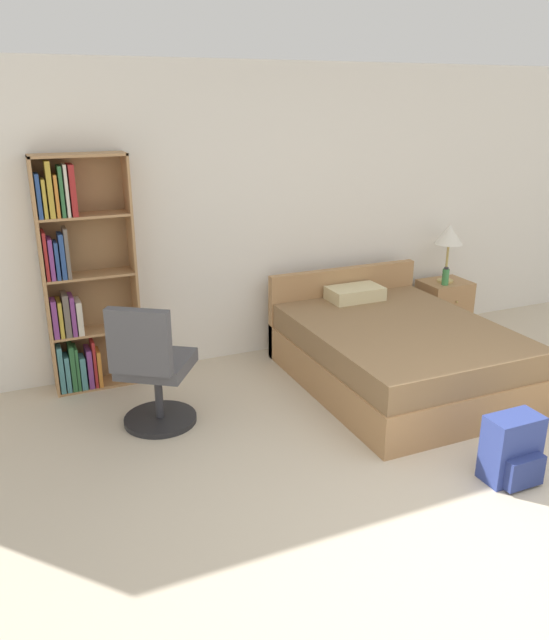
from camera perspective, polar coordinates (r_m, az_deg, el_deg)
The scene contains 9 objects.
ground_plane at distance 3.89m, azimuth 23.17°, elevation -18.50°, with size 14.00×14.00×0.00m, color beige.
wall_back at distance 5.82m, azimuth 1.55°, elevation 9.78°, with size 9.00×0.06×2.60m.
bookshelf at distance 5.22m, azimuth -17.48°, elevation 3.26°, with size 0.72×0.26×1.91m.
bed at distance 5.38m, azimuth 10.88°, elevation -2.82°, with size 1.53×1.97×0.79m.
office_chair at distance 4.56m, azimuth -11.09°, elevation -4.62°, with size 0.70×0.72×0.98m.
nightstand at distance 6.67m, azimuth 15.18°, elevation 1.22°, with size 0.47×0.41×0.54m.
table_lamp at distance 6.47m, azimuth 15.69°, elevation 7.36°, with size 0.28×0.28×0.58m.
water_bottle at distance 6.44m, azimuth 15.37°, elevation 3.85°, with size 0.07×0.07×0.18m.
backpack_blue at distance 4.28m, azimuth 20.93°, elevation -11.06°, with size 0.35×0.27×0.44m.
Camera 1 is at (-2.44, -1.96, 2.30)m, focal length 35.00 mm.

